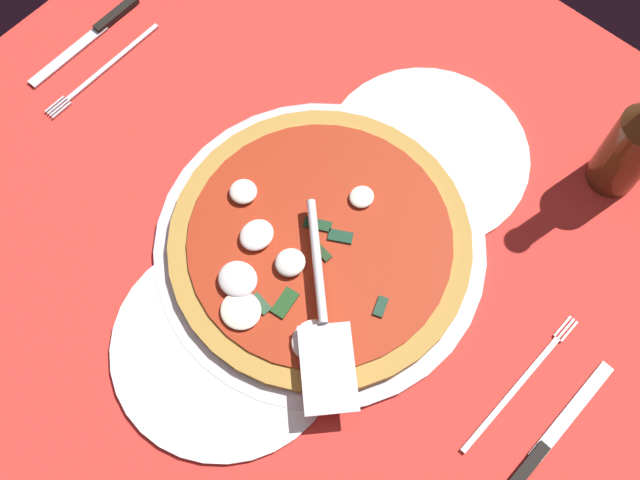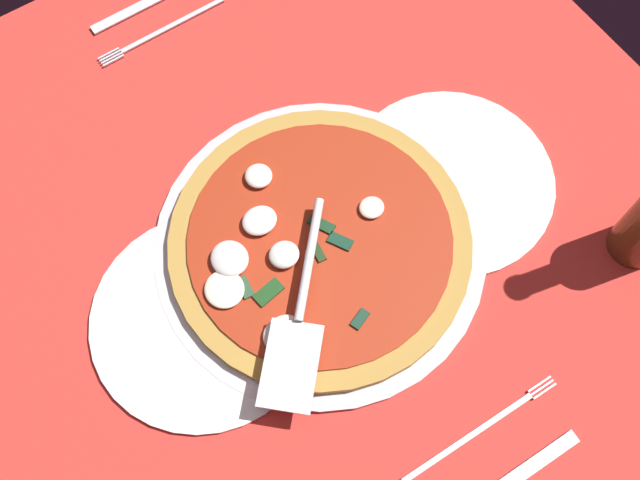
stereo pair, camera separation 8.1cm
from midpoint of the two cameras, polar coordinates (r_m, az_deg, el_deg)
ground_plane at (r=83.71cm, az=1.32°, el=-0.90°), size 98.90×98.90×0.80cm
pizza_pan at (r=82.87cm, az=2.79°, el=-0.74°), size 37.76×37.76×1.06cm
dinner_plate_left at (r=88.48cm, az=12.74°, el=4.24°), size 24.71×24.71×1.00cm
dinner_plate_right at (r=80.34cm, az=-6.17°, el=-6.49°), size 25.01×25.01×1.00cm
pizza at (r=81.57cm, az=2.55°, el=-0.50°), size 34.23×34.23×2.81cm
pizza_server at (r=76.24cm, az=1.46°, el=-6.08°), size 18.36×19.46×1.00cm
place_setting_near at (r=101.98cm, az=-9.76°, el=16.92°), size 19.47×11.52×1.40cm
place_setting_far at (r=79.77cm, az=15.71°, el=-16.92°), size 21.86×13.23×1.40cm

